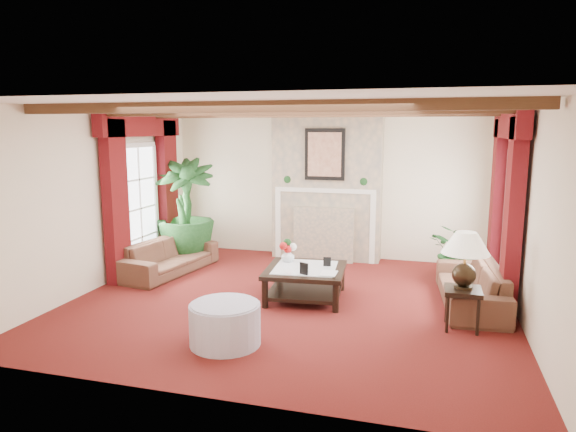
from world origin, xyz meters
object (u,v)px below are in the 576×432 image
(sofa_left, at_px, (169,251))
(coffee_table, at_px, (305,283))
(potted_palm, at_px, (186,233))
(ottoman, at_px, (225,324))
(side_table, at_px, (462,309))
(sofa_right, at_px, (471,278))

(sofa_left, distance_m, coffee_table, 2.63)
(sofa_left, distance_m, potted_palm, 0.80)
(sofa_left, xyz_separation_m, coffee_table, (2.53, -0.69, -0.15))
(sofa_left, relative_size, ottoman, 2.46)
(potted_palm, distance_m, side_table, 5.14)
(sofa_left, bearing_deg, potted_palm, 14.61)
(coffee_table, relative_size, ottoman, 1.37)
(side_table, distance_m, ottoman, 2.86)
(side_table, bearing_deg, sofa_left, 164.68)
(ottoman, bearing_deg, potted_palm, 122.98)
(ottoman, bearing_deg, side_table, 24.77)
(sofa_right, xyz_separation_m, ottoman, (-2.76, -2.13, -0.14))
(coffee_table, height_order, side_table, side_table)
(sofa_left, xyz_separation_m, side_table, (4.63, -1.27, -0.12))
(sofa_left, xyz_separation_m, ottoman, (2.04, -2.46, -0.14))
(sofa_left, relative_size, side_table, 3.90)
(sofa_left, height_order, side_table, sofa_left)
(ottoman, bearing_deg, sofa_right, 37.63)
(potted_palm, relative_size, ottoman, 2.64)
(sofa_left, height_order, sofa_right, sofa_right)
(sofa_left, distance_m, sofa_right, 4.81)
(potted_palm, distance_m, coffee_table, 3.01)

